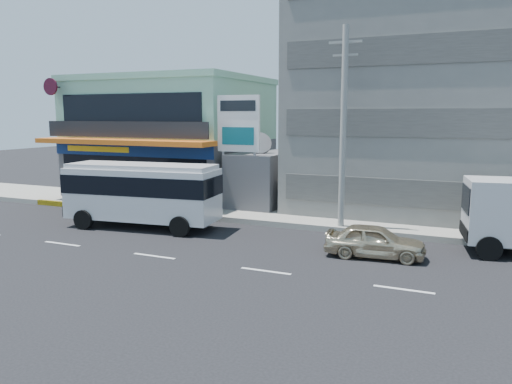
% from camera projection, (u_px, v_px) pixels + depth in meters
% --- Properties ---
extents(ground, '(120.00, 120.00, 0.00)m').
position_uv_depth(ground, '(154.00, 256.00, 20.64)').
color(ground, black).
rests_on(ground, ground).
extents(sidewalk, '(70.00, 5.00, 0.30)m').
position_uv_depth(sidewalk, '(332.00, 219.00, 27.25)').
color(sidewalk, gray).
rests_on(sidewalk, ground).
extents(shop_building, '(12.40, 11.70, 8.00)m').
position_uv_depth(shop_building, '(173.00, 140.00, 35.82)').
color(shop_building, '#49494E').
rests_on(shop_building, ground).
extents(concrete_building, '(16.00, 12.00, 14.00)m').
position_uv_depth(concrete_building, '(443.00, 94.00, 29.21)').
color(concrete_building, slate).
rests_on(concrete_building, ground).
extents(gap_structure, '(3.00, 6.00, 3.50)m').
position_uv_depth(gap_structure, '(265.00, 180.00, 31.25)').
color(gap_structure, '#49494E').
rests_on(gap_structure, ground).
extents(satellite_dish, '(1.50, 1.50, 0.15)m').
position_uv_depth(satellite_dish, '(259.00, 152.00, 30.06)').
color(satellite_dish, slate).
rests_on(satellite_dish, gap_structure).
extents(billboard, '(2.60, 0.18, 6.90)m').
position_uv_depth(billboard, '(239.00, 130.00, 28.42)').
color(billboard, gray).
rests_on(billboard, ground).
extents(utility_pole_near, '(1.60, 0.30, 10.00)m').
position_uv_depth(utility_pole_near, '(343.00, 128.00, 24.19)').
color(utility_pole_near, '#999993').
rests_on(utility_pole_near, ground).
extents(minibus, '(8.16, 3.49, 3.31)m').
position_uv_depth(minibus, '(142.00, 190.00, 25.58)').
color(minibus, silver).
rests_on(minibus, ground).
extents(sedan, '(4.17, 1.97, 1.38)m').
position_uv_depth(sedan, '(375.00, 241.00, 20.39)').
color(sedan, beige).
rests_on(sedan, ground).
extents(motorcycle_rider, '(1.59, 0.76, 1.96)m').
position_uv_depth(motorcycle_rider, '(152.00, 210.00, 27.17)').
color(motorcycle_rider, '#570C0C').
rests_on(motorcycle_rider, ground).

